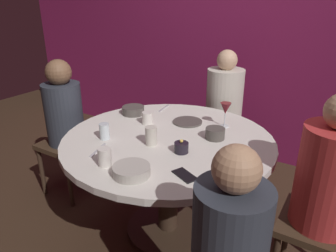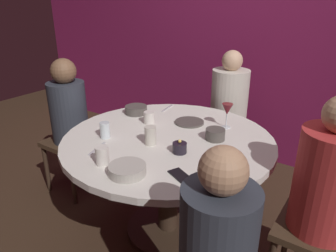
{
  "view_description": "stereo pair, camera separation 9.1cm",
  "coord_description": "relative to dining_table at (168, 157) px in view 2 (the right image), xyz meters",
  "views": [
    {
      "loc": [
        0.98,
        -1.6,
        1.6
      ],
      "look_at": [
        0.0,
        0.0,
        0.82
      ],
      "focal_mm": 33.8,
      "sensor_mm": 36.0,
      "label": 1
    },
    {
      "loc": [
        1.06,
        -1.55,
        1.6
      ],
      "look_at": [
        0.0,
        0.0,
        0.82
      ],
      "focal_mm": 33.8,
      "sensor_mm": 36.0,
      "label": 2
    }
  ],
  "objects": [
    {
      "name": "ground_plane",
      "position": [
        0.0,
        0.0,
        -0.6
      ],
      "size": [
        8.0,
        8.0,
        0.0
      ],
      "primitive_type": "plane",
      "color": "#382619"
    },
    {
      "name": "back_wall",
      "position": [
        0.0,
        1.52,
        0.7
      ],
      "size": [
        6.0,
        0.1,
        2.6
      ],
      "primitive_type": "cube",
      "color": "maroon",
      "rests_on": "ground"
    },
    {
      "name": "dining_table",
      "position": [
        0.0,
        0.0,
        0.0
      ],
      "size": [
        1.37,
        1.37,
        0.74
      ],
      "color": "silver",
      "rests_on": "ground"
    },
    {
      "name": "seated_diner_left",
      "position": [
        -0.98,
        0.0,
        0.12
      ],
      "size": [
        0.4,
        0.4,
        1.16
      ],
      "rotation": [
        0.0,
        0.0,
        6.28
      ],
      "color": "#3F2D1E",
      "rests_on": "ground"
    },
    {
      "name": "seated_diner_back",
      "position": [
        0.0,
        0.96,
        0.13
      ],
      "size": [
        0.4,
        0.4,
        1.18
      ],
      "rotation": [
        0.0,
        0.0,
        4.71
      ],
      "color": "#3F2D1E",
      "rests_on": "ground"
    },
    {
      "name": "seated_diner_right",
      "position": [
        0.96,
        0.0,
        0.14
      ],
      "size": [
        0.4,
        0.4,
        1.19
      ],
      "rotation": [
        0.0,
        0.0,
        3.14
      ],
      "color": "#3F2D1E",
      "rests_on": "ground"
    },
    {
      "name": "candle_holder",
      "position": [
        0.18,
        -0.14,
        0.18
      ],
      "size": [
        0.08,
        0.08,
        0.08
      ],
      "color": "black",
      "rests_on": "dining_table"
    },
    {
      "name": "wine_glass",
      "position": [
        0.24,
        0.36,
        0.28
      ],
      "size": [
        0.08,
        0.08,
        0.18
      ],
      "color": "silver",
      "rests_on": "dining_table"
    },
    {
      "name": "dinner_plate",
      "position": [
        -0.01,
        0.29,
        0.15
      ],
      "size": [
        0.21,
        0.21,
        0.01
      ],
      "primitive_type": "cylinder",
      "color": "#4C4742",
      "rests_on": "dining_table"
    },
    {
      "name": "cell_phone",
      "position": [
        0.32,
        -0.36,
        0.15
      ],
      "size": [
        0.16,
        0.12,
        0.01
      ],
      "primitive_type": "cube",
      "rotation": [
        0.0,
        0.0,
        1.13
      ],
      "color": "black",
      "rests_on": "dining_table"
    },
    {
      "name": "bowl_serving_large",
      "position": [
        0.27,
        0.14,
        0.18
      ],
      "size": [
        0.12,
        0.12,
        0.07
      ],
      "primitive_type": "cylinder",
      "color": "#4C4742",
      "rests_on": "dining_table"
    },
    {
      "name": "bowl_salad_center",
      "position": [
        -0.46,
        0.23,
        0.18
      ],
      "size": [
        0.17,
        0.17,
        0.06
      ],
      "primitive_type": "cylinder",
      "color": "#4C4742",
      "rests_on": "dining_table"
    },
    {
      "name": "bowl_small_white",
      "position": [
        0.08,
        -0.5,
        0.17
      ],
      "size": [
        0.2,
        0.2,
        0.05
      ],
      "primitive_type": "cylinder",
      "color": "#B2ADA3",
      "rests_on": "dining_table"
    },
    {
      "name": "cup_near_candle",
      "position": [
        -0.34,
        -0.23,
        0.2
      ],
      "size": [
        0.06,
        0.06,
        0.1
      ],
      "primitive_type": "cylinder",
      "color": "silver",
      "rests_on": "dining_table"
    },
    {
      "name": "cup_by_left_diner",
      "position": [
        -0.25,
        0.13,
        0.19
      ],
      "size": [
        0.08,
        0.08,
        0.09
      ],
      "primitive_type": "cylinder",
      "color": "silver",
      "rests_on": "dining_table"
    },
    {
      "name": "cup_by_right_diner",
      "position": [
        -0.03,
        -0.14,
        0.21
      ],
      "size": [
        0.07,
        0.07,
        0.12
      ],
      "primitive_type": "cylinder",
      "color": "beige",
      "rests_on": "dining_table"
    },
    {
      "name": "cup_center_front",
      "position": [
        -0.1,
        -0.49,
        0.2
      ],
      "size": [
        0.07,
        0.07,
        0.1
      ],
      "primitive_type": "cylinder",
      "color": "silver",
      "rests_on": "dining_table"
    },
    {
      "name": "fork_near_plate",
      "position": [
        -0.26,
        -0.38,
        0.15
      ],
      "size": [
        0.06,
        0.18,
        0.01
      ],
      "primitive_type": "cube",
      "rotation": [
        0.0,
        0.0,
        0.26
      ],
      "color": "#B7B7BC",
      "rests_on": "dining_table"
    },
    {
      "name": "knife_near_plate",
      "position": [
        -0.33,
        0.47,
        0.15
      ],
      "size": [
        0.04,
        0.18,
        0.01
      ],
      "primitive_type": "cube",
      "rotation": [
        0.0,
        0.0,
        0.13
      ],
      "color": "#B7B7BC",
      "rests_on": "dining_table"
    }
  ]
}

